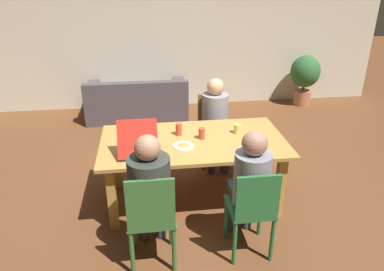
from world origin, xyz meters
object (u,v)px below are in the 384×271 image
person_1 (216,116)px  drinking_glass_0 (237,129)px  chair_0 (253,209)px  potted_plant (305,75)px  dining_table (193,149)px  plate_0 (183,146)px  drinking_glass_2 (202,133)px  chair_2 (151,217)px  person_0 (250,180)px  plate_1 (251,150)px  chair_1 (213,127)px  drinking_glass_1 (179,129)px  couch (137,102)px  person_2 (150,187)px  pizza_box_0 (138,141)px

person_1 → drinking_glass_0: 0.71m
chair_0 → potted_plant: (2.13, 3.88, 0.08)m
dining_table → potted_plant: 3.86m
plate_0 → drinking_glass_2: drinking_glass_2 is taller
chair_0 → plate_0: size_ratio=4.19×
chair_2 → drinking_glass_0: chair_2 is taller
person_0 → chair_2: person_0 is taller
chair_2 → plate_1: chair_2 is taller
chair_1 → plate_0: (-0.52, -1.08, 0.29)m
chair_0 → chair_2: 0.89m
chair_2 → potted_plant: potted_plant is taller
chair_2 → potted_plant: 4.93m
drinking_glass_0 → drinking_glass_1: (-0.65, 0.04, 0.01)m
chair_1 → potted_plant: (2.13, 1.98, 0.11)m
plate_1 → drinking_glass_2: drinking_glass_2 is taller
couch → person_1: bearing=-61.3°
potted_plant → drinking_glass_0: bearing=-125.7°
dining_table → plate_0: bearing=-130.7°
chair_1 → plate_0: size_ratio=4.18×
drinking_glass_0 → drinking_glass_2: bearing=-167.7°
dining_table → drinking_glass_2: bearing=14.6°
chair_0 → drinking_glass_1: chair_0 is taller
chair_1 → drinking_glass_0: (0.11, -0.83, 0.33)m
person_0 → drinking_glass_0: (0.11, 0.93, 0.09)m
person_0 → drinking_glass_2: bearing=110.1°
person_1 → drinking_glass_2: size_ratio=9.71×
couch → person_0: bearing=-73.5°
person_1 → person_2: bearing=-118.3°
dining_table → potted_plant: potted_plant is taller
dining_table → person_0: (0.40, -0.81, 0.07)m
plate_1 → potted_plant: (1.99, 3.26, -0.18)m
person_0 → plate_1: 0.50m
chair_2 → person_1: bearing=63.5°
chair_0 → plate_0: chair_0 is taller
plate_1 → drinking_glass_1: drinking_glass_1 is taller
chair_2 → drinking_glass_2: size_ratio=7.84×
plate_0 → plate_1: 0.69m
person_1 → chair_1: bearing=90.0°
pizza_box_0 → drinking_glass_1: (0.44, 0.20, 0.02)m
person_1 → pizza_box_0: bearing=-139.2°
plate_1 → drinking_glass_0: 0.45m
chair_2 → plate_1: 1.24m
drinking_glass_1 → chair_1: bearing=55.5°
person_1 → chair_2: (-0.89, -1.78, -0.18)m
chair_1 → chair_2: size_ratio=0.96×
chair_0 → drinking_glass_2: chair_0 is taller
drinking_glass_1 → couch: (-0.50, 2.55, -0.56)m
person_2 → chair_0: bearing=-7.3°
drinking_glass_2 → chair_2: bearing=-120.2°
dining_table → couch: dining_table is taller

